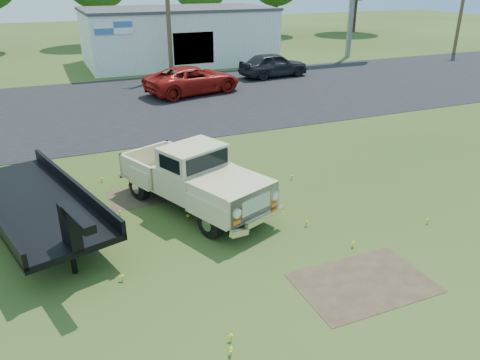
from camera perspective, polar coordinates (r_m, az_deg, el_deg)
name	(u,v)px	position (r m, az deg, el deg)	size (l,w,h in m)	color
ground	(248,234)	(12.58, 1.01, -6.62)	(140.00, 140.00, 0.00)	#334616
asphalt_lot	(135,104)	(26.09, -12.72, 8.98)	(90.00, 14.00, 0.02)	black
dirt_patch_a	(363,283)	(11.12, 14.81, -12.04)	(3.00, 2.00, 0.01)	#443224
dirt_patch_b	(145,195)	(15.04, -11.49, -1.81)	(2.20, 1.60, 0.01)	#443224
commercial_building	(178,35)	(38.59, -7.59, 17.11)	(14.20, 8.20, 4.15)	silver
utility_pole_mid	(168,5)	(33.06, -8.81, 20.34)	(1.60, 0.30, 9.00)	#4F3B24
vintage_pickup_truck	(194,177)	(13.66, -5.67, 0.35)	(2.07, 5.34, 1.94)	tan
flatbed_trailer	(33,199)	(13.51, -23.91, -2.10)	(2.29, 6.86, 1.87)	black
red_pickup	(193,80)	(27.93, -5.74, 12.03)	(2.61, 5.67, 1.57)	maroon
dark_sedan	(273,65)	(32.72, 4.09, 13.82)	(1.91, 4.74, 1.62)	black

